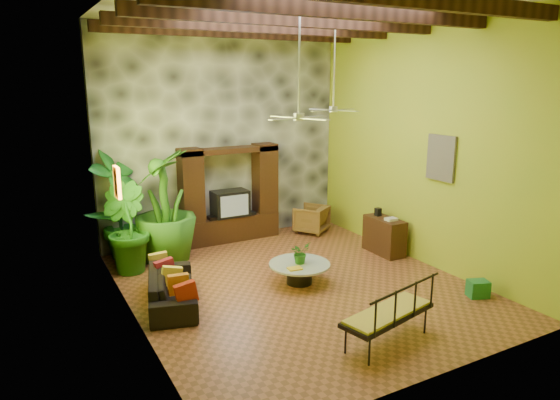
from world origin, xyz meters
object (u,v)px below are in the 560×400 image
wicker_armchair (311,219)px  green_bin (478,289)px  ceiling_fan_back (334,99)px  coffee_table (299,270)px  entertainment_center (230,201)px  ceiling_fan_front (299,104)px  tall_plant_c (164,206)px  iron_bench (391,312)px  sofa (172,288)px  side_console (384,236)px  tall_plant_a (118,205)px  tall_plant_b (125,228)px

wicker_armchair → green_bin: bearing=62.0°
ceiling_fan_back → coffee_table: size_ratio=1.59×
entertainment_center → ceiling_fan_front: size_ratio=1.29×
entertainment_center → tall_plant_c: bearing=-161.1°
coffee_table → iron_bench: bearing=-90.4°
sofa → tall_plant_c: size_ratio=0.82×
entertainment_center → wicker_armchair: size_ratio=3.13×
ceiling_fan_back → side_console: (1.05, -0.60, -3.00)m
tall_plant_a → green_bin: 7.37m
ceiling_fan_back → wicker_armchair: bearing=73.2°
tall_plant_b → side_console: tall_plant_b is taller
tall_plant_a → entertainment_center: bearing=1.4°
tall_plant_a → tall_plant_b: tall_plant_a is taller
tall_plant_c → wicker_armchair: bearing=2.8°
coffee_table → tall_plant_a: bearing=131.7°
side_console → ceiling_fan_back: bearing=151.6°
entertainment_center → tall_plant_a: bearing=-178.6°
entertainment_center → sofa: (-2.30, -2.80, -0.68)m
wicker_armchair → sofa: bearing=-5.6°
wicker_armchair → iron_bench: bearing=35.2°
wicker_armchair → iron_bench: (-1.98, -5.32, 0.18)m
wicker_armchair → tall_plant_a: (-4.66, 0.35, 0.85)m
entertainment_center → tall_plant_b: entertainment_center is taller
entertainment_center → wicker_armchair: 2.19m
wicker_armchair → ceiling_fan_front: bearing=19.8°
wicker_armchair → green_bin: (0.53, -4.77, -0.20)m
iron_bench → green_bin: bearing=-0.6°
sofa → side_console: size_ratio=1.94×
entertainment_center → ceiling_fan_back: ceiling_fan_back is taller
iron_bench → wicker_armchair: bearing=56.7°
tall_plant_b → sofa: bearing=-79.6°
iron_bench → coffee_table: bearing=76.7°
iron_bench → side_console: bearing=38.3°
entertainment_center → ceiling_fan_front: ceiling_fan_front is taller
coffee_table → ceiling_fan_front: bearing=-124.7°
ceiling_fan_front → wicker_armchair: bearing=54.1°
sofa → tall_plant_a: 2.90m
sofa → wicker_armchair: (4.36, 2.39, 0.06)m
tall_plant_a → coffee_table: size_ratio=2.05×
sofa → green_bin: 5.44m
wicker_armchair → iron_bench: 5.68m
ceiling_fan_front → side_console: 4.26m
ceiling_fan_back → tall_plant_a: bearing=156.0°
tall_plant_a → iron_bench: bearing=-64.7°
entertainment_center → sofa: entertainment_center is taller
tall_plant_c → side_console: (4.40, -1.94, -0.80)m
ceiling_fan_back → sofa: 5.07m
tall_plant_c → coffee_table: (1.85, -2.50, -0.95)m
green_bin → tall_plant_b: bearing=140.7°
side_console → coffee_table: bearing=-166.2°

